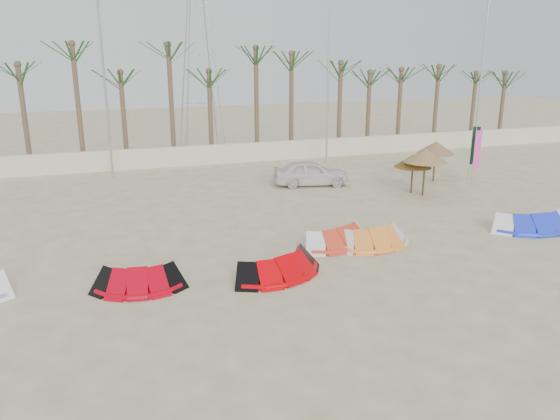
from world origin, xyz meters
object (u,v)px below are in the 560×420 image
object	(u,v)px
kite_orange	(370,235)
kite_blue	(528,219)
car	(311,173)
parasol_mid	(426,156)
parasol_left	(413,161)
kite_red_mid	(277,263)
kite_red_left	(138,276)
parasol_right	(436,148)
kite_red_right	(336,233)

from	to	relation	value
kite_orange	kite_blue	size ratio (longest dim) A/B	0.85
car	kite_blue	bearing A→B (deg)	-137.37
kite_orange	kite_blue	distance (m)	7.47
kite_blue	parasol_mid	xyz separation A→B (m)	(-1.28, 6.19, 1.73)
kite_orange	parasol_left	bearing A→B (deg)	48.11
kite_red_mid	car	world-z (taller)	car
kite_red_left	kite_orange	xyz separation A→B (m)	(9.04, 1.24, 0.00)
parasol_left	kite_blue	bearing A→B (deg)	-77.30
kite_red_left	kite_blue	xyz separation A→B (m)	(16.50, 0.93, 0.01)
parasol_right	kite_red_mid	bearing A→B (deg)	-142.00
kite_red_mid	kite_blue	size ratio (longest dim) A/B	0.99
parasol_mid	kite_blue	bearing A→B (deg)	-78.30
kite_red_left	kite_red_mid	bearing A→B (deg)	-4.53
car	kite_red_mid	bearing A→B (deg)	165.28
kite_orange	kite_red_right	bearing A→B (deg)	153.69
parasol_mid	car	xyz separation A→B (m)	(-4.78, 4.05, -1.43)
parasol_mid	parasol_left	bearing A→B (deg)	111.18
kite_red_mid	kite_red_right	xyz separation A→B (m)	(3.22, 2.19, -0.00)
kite_red_mid	kite_red_left	bearing A→B (deg)	175.47
kite_blue	parasol_mid	distance (m)	6.56
kite_red_mid	kite_red_right	distance (m)	3.89
kite_red_right	parasol_right	distance (m)	12.74
parasol_right	car	distance (m)	7.45
kite_red_right	parasol_left	distance (m)	9.39
parasol_left	kite_red_left	bearing A→B (deg)	-152.37
kite_red_mid	parasol_right	xyz separation A→B (m)	(13.02, 10.18, 1.56)
kite_blue	car	size ratio (longest dim) A/B	0.89
kite_red_mid	kite_orange	world-z (taller)	same
kite_blue	parasol_right	world-z (taller)	parasol_right
kite_red_mid	parasol_left	world-z (taller)	parasol_left
kite_red_mid	kite_orange	size ratio (longest dim) A/B	1.17
kite_red_left	parasol_right	world-z (taller)	parasol_right
kite_red_left	kite_red_right	xyz separation A→B (m)	(7.85, 1.83, 0.00)
kite_blue	kite_red_left	bearing A→B (deg)	-176.78
kite_red_left	car	size ratio (longest dim) A/B	0.73
kite_red_left	parasol_right	bearing A→B (deg)	29.06
kite_red_right	parasol_left	size ratio (longest dim) A/B	1.74
parasol_right	kite_red_right	bearing A→B (deg)	-140.85
kite_blue	parasol_left	distance (m)	7.19
kite_orange	parasol_left	size ratio (longest dim) A/B	1.51
kite_red_mid	parasol_left	xyz separation A→B (m)	(10.32, 8.19, 1.34)
kite_red_left	kite_red_right	world-z (taller)	same
kite_red_left	car	bearing A→B (deg)	46.94
kite_red_left	parasol_mid	world-z (taller)	parasol_mid
kite_blue	parasol_left	bearing A→B (deg)	102.70
parasol_mid	parasol_right	distance (m)	3.63
parasol_mid	parasol_right	xyz separation A→B (m)	(2.43, 2.69, -0.17)
kite_red_left	kite_blue	world-z (taller)	same
kite_red_right	parasol_left	bearing A→B (deg)	40.19
parasol_mid	car	size ratio (longest dim) A/B	0.59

